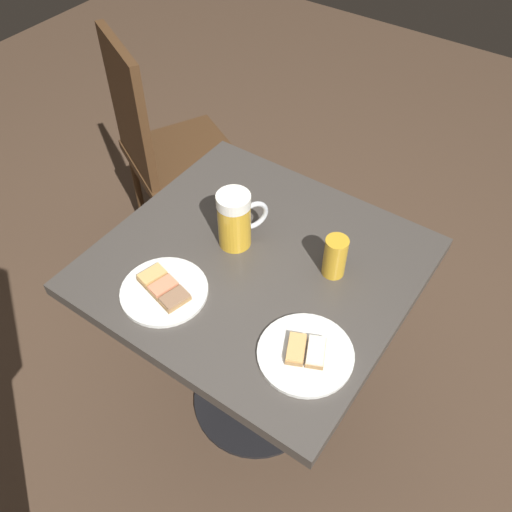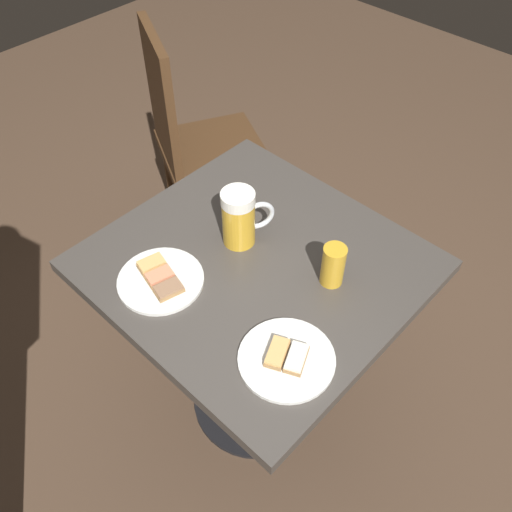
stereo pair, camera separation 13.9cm
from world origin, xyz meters
name	(u,v)px [view 2 (the right image)]	position (x,y,z in m)	size (l,w,h in m)	color
ground_plane	(256,398)	(0.00, 0.00, 0.00)	(6.00, 6.00, 0.00)	#4C3828
cafe_table	(256,299)	(0.00, 0.00, 0.58)	(0.78, 0.73, 0.73)	black
plate_near	(161,279)	(-0.13, -0.21, 0.74)	(0.22, 0.22, 0.03)	white
plate_far	(287,358)	(0.25, -0.17, 0.74)	(0.22, 0.22, 0.03)	white
beer_mug	(240,218)	(-0.08, 0.03, 0.81)	(0.09, 0.14, 0.16)	gold
beer_glass_small	(333,265)	(0.18, 0.08, 0.79)	(0.06, 0.06, 0.11)	gold
cafe_chair	(193,138)	(-0.70, 0.39, 0.57)	(0.51, 0.51, 0.99)	#472D19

